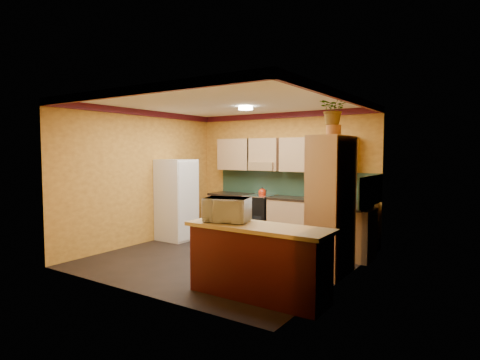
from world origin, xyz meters
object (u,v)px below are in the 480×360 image
(base_cabinets_back, at_px, (285,220))
(fridge, at_px, (176,200))
(stove, at_px, (259,216))
(pantry, at_px, (331,205))
(breakfast_bar, at_px, (258,263))
(microwave, at_px, (227,210))

(base_cabinets_back, height_order, fridge, fridge)
(base_cabinets_back, height_order, stove, stove)
(pantry, xyz_separation_m, breakfast_bar, (-0.40, -1.47, -0.61))
(microwave, bearing_deg, fridge, 127.63)
(fridge, relative_size, breakfast_bar, 0.94)
(base_cabinets_back, height_order, pantry, pantry)
(pantry, relative_size, breakfast_bar, 1.17)
(fridge, relative_size, microwave, 2.94)
(pantry, distance_m, microwave, 1.71)
(base_cabinets_back, height_order, breakfast_bar, same)
(pantry, height_order, microwave, pantry)
(microwave, bearing_deg, stove, 97.08)
(fridge, height_order, breakfast_bar, fridge)
(breakfast_bar, bearing_deg, base_cabinets_back, 111.53)
(fridge, distance_m, pantry, 3.64)
(base_cabinets_back, xyz_separation_m, pantry, (1.64, -1.67, 0.61))
(base_cabinets_back, distance_m, microwave, 3.29)
(base_cabinets_back, height_order, microwave, microwave)
(base_cabinets_back, distance_m, stove, 0.63)
(breakfast_bar, bearing_deg, microwave, 180.00)
(stove, relative_size, microwave, 1.57)
(fridge, xyz_separation_m, microwave, (2.71, -1.95, 0.24))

